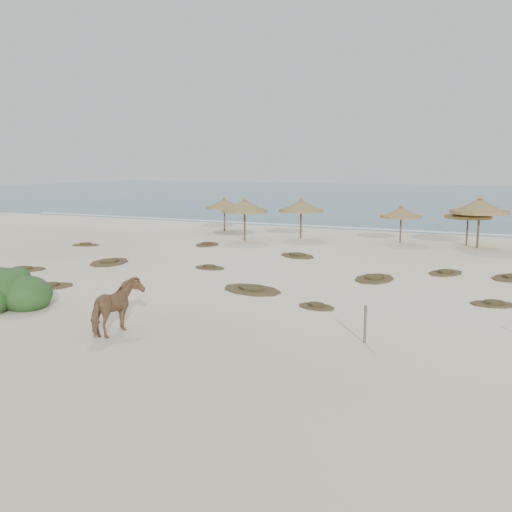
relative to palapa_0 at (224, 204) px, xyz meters
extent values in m
plane|color=white|center=(10.57, -20.03, -2.00)|extent=(160.00, 160.00, 0.00)
cube|color=#2A5E7E|center=(10.57, 54.97, -1.99)|extent=(200.00, 100.00, 0.01)
cube|color=white|center=(10.57, 5.97, -1.99)|extent=(70.00, 0.60, 0.01)
cylinder|color=#4F3928|center=(0.00, 0.00, -1.03)|extent=(0.11, 0.11, 1.92)
cylinder|color=olive|center=(0.00, 0.00, -0.24)|extent=(3.21, 3.21, 0.16)
cone|color=olive|center=(0.00, 0.00, 0.06)|extent=(3.10, 3.10, 0.69)
cone|color=olive|center=(0.00, 0.00, 0.48)|extent=(0.33, 0.33, 0.20)
cylinder|color=#4F3928|center=(3.74, -4.16, -0.94)|extent=(0.12, 0.12, 2.12)
cylinder|color=olive|center=(3.74, -4.16, -0.06)|extent=(3.93, 3.93, 0.18)
cone|color=olive|center=(3.74, -4.16, 0.27)|extent=(3.80, 3.80, 0.76)
cone|color=olive|center=(3.74, -4.16, 0.73)|extent=(0.36, 0.36, 0.22)
cylinder|color=#4F3928|center=(6.63, -1.53, -0.97)|extent=(0.12, 0.12, 2.05)
cylinder|color=olive|center=(6.63, -1.53, -0.12)|extent=(3.27, 3.27, 0.18)
cone|color=olive|center=(6.63, -1.53, 0.20)|extent=(3.16, 3.16, 0.73)
cone|color=olive|center=(6.63, -1.53, 0.64)|extent=(0.35, 0.35, 0.22)
cylinder|color=#4F3928|center=(13.10, -0.90, -1.08)|extent=(0.10, 0.10, 1.82)
cylinder|color=olive|center=(13.10, -0.90, -0.33)|extent=(3.36, 3.36, 0.16)
cone|color=olive|center=(13.10, -0.90, -0.04)|extent=(3.24, 3.24, 0.65)
cone|color=olive|center=(13.10, -0.90, 0.35)|extent=(0.31, 0.31, 0.19)
cylinder|color=#4F3928|center=(17.69, -1.21, -0.82)|extent=(0.13, 0.13, 2.35)
cylinder|color=olive|center=(17.69, -1.21, 0.15)|extent=(3.59, 3.59, 0.20)
cone|color=olive|center=(17.69, -1.21, 0.52)|extent=(3.47, 3.47, 0.84)
cone|color=olive|center=(17.69, -1.21, 1.02)|extent=(0.40, 0.40, 0.25)
cylinder|color=#4F3928|center=(17.02, -0.50, -1.03)|extent=(0.11, 0.11, 1.93)
cylinder|color=olive|center=(17.02, -0.50, -0.23)|extent=(3.59, 3.59, 0.17)
cone|color=olive|center=(17.02, -0.50, 0.08)|extent=(3.47, 3.47, 0.69)
cone|color=olive|center=(17.02, -0.50, 0.49)|extent=(0.33, 0.33, 0.20)
imported|color=#8C5F3F|center=(9.55, -24.19, -1.20)|extent=(1.03, 1.96, 1.59)
cylinder|color=#63594A|center=(16.34, -21.95, -1.46)|extent=(0.10, 0.10, 1.07)
ellipsoid|color=#2C5424|center=(4.77, -23.13, -1.51)|extent=(1.73, 1.73, 1.29)
ellipsoid|color=#2C5424|center=(4.45, -22.48, -1.62)|extent=(1.29, 1.29, 0.97)
ellipsoid|color=#2C5424|center=(4.13, -22.91, -1.02)|extent=(0.97, 0.97, 0.73)
camera|label=1|loc=(20.14, -37.06, 2.94)|focal=40.00mm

